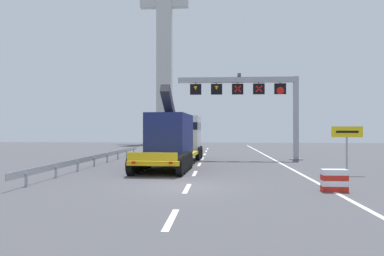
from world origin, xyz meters
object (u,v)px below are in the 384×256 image
(exit_sign_yellow, at_px, (347,137))
(bridge_pylon_distant, at_px, (164,29))
(heavy_haul_truck_yellow, at_px, (176,137))
(overhead_lane_gantry, at_px, (253,93))
(crash_barrier_striped, at_px, (334,180))

(exit_sign_yellow, relative_size, bridge_pylon_distant, 0.06)
(heavy_haul_truck_yellow, bearing_deg, exit_sign_yellow, -30.98)
(overhead_lane_gantry, relative_size, crash_barrier_striped, 10.20)
(bridge_pylon_distant, bearing_deg, overhead_lane_gantry, -71.38)
(overhead_lane_gantry, bearing_deg, bridge_pylon_distant, 108.62)
(overhead_lane_gantry, relative_size, heavy_haul_truck_yellow, 0.72)
(heavy_haul_truck_yellow, relative_size, bridge_pylon_distant, 0.34)
(overhead_lane_gantry, bearing_deg, exit_sign_yellow, -67.79)
(heavy_haul_truck_yellow, xyz_separation_m, crash_barrier_striped, (7.74, -11.91, -1.54))
(heavy_haul_truck_yellow, xyz_separation_m, bridge_pylon_distant, (-6.88, 42.34, 19.38))
(crash_barrier_striped, bearing_deg, exit_sign_yellow, 67.13)
(heavy_haul_truck_yellow, distance_m, crash_barrier_striped, 14.28)
(bridge_pylon_distant, bearing_deg, exit_sign_yellow, -70.60)
(overhead_lane_gantry, relative_size, exit_sign_yellow, 3.82)
(exit_sign_yellow, xyz_separation_m, bridge_pylon_distant, (-17.06, 48.46, 19.30))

